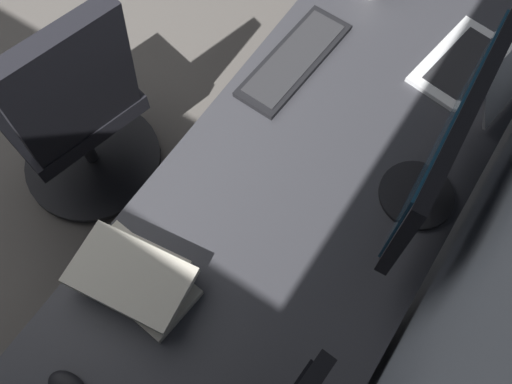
# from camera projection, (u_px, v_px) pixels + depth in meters

# --- Properties ---
(desk) EXTENTS (2.25, 0.75, 0.73)m
(desk) POSITION_uv_depth(u_px,v_px,m) (272.00, 247.00, 1.47)
(desk) COLOR #38383D
(desk) RESTS_ON ground
(drawer_pedestal) EXTENTS (0.40, 0.51, 0.69)m
(drawer_pedestal) POSITION_uv_depth(u_px,v_px,m) (262.00, 307.00, 1.72)
(drawer_pedestal) COLOR #38383D
(drawer_pedestal) RESTS_ON ground
(monitor_primary) EXTENTS (0.57, 0.20, 0.45)m
(monitor_primary) POSITION_uv_depth(u_px,v_px,m) (445.00, 145.00, 1.23)
(monitor_primary) COLOR black
(monitor_primary) RESTS_ON desk
(laptop_leftmost) EXTENTS (0.36, 0.32, 0.19)m
(laptop_leftmost) POSITION_uv_depth(u_px,v_px,m) (484.00, 66.00, 1.60)
(laptop_leftmost) COLOR white
(laptop_leftmost) RESTS_ON desk
(keyboard_main) EXTENTS (0.43, 0.17, 0.02)m
(keyboard_main) POSITION_uv_depth(u_px,v_px,m) (294.00, 60.00, 1.65)
(keyboard_main) COLOR black
(keyboard_main) RESTS_ON desk
(book_stack_far) EXTENTS (0.22, 0.31, 0.08)m
(book_stack_far) POSITION_uv_depth(u_px,v_px,m) (135.00, 277.00, 1.33)
(book_stack_far) COLOR beige
(book_stack_far) RESTS_ON desk
(office_chair) EXTENTS (0.56, 0.59, 0.97)m
(office_chair) POSITION_uv_depth(u_px,v_px,m) (74.00, 115.00, 1.90)
(office_chair) COLOR black
(office_chair) RESTS_ON ground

